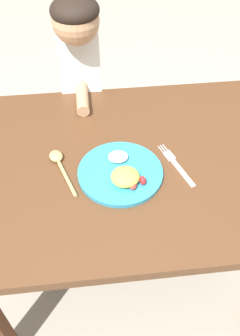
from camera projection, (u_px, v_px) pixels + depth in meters
The scene contains 6 objects.
ground_plane at pixel (125, 264), 1.69m from camera, with size 8.00×8.00×0.00m, color gray.
dining_table at pixel (127, 181), 1.25m from camera, with size 1.16×0.81×0.70m.
plate at pixel (121, 173), 1.11m from camera, with size 0.27×0.27×0.05m.
fork at pixel (177, 165), 1.15m from camera, with size 0.08×0.20×0.01m.
spoon at pixel (59, 163), 1.15m from camera, with size 0.09×0.21×0.02m.
person at pixel (83, 102), 1.58m from camera, with size 0.17×0.38×1.07m.
Camera 1 is at (-0.11, -0.81, 1.55)m, focal length 38.28 mm.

